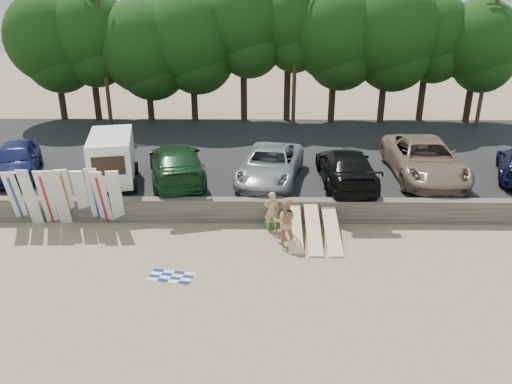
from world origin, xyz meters
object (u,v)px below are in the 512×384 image
at_px(car_3, 346,167).
at_px(beachgoer_a, 272,211).
at_px(car_1, 176,163).
at_px(box_trailer, 112,157).
at_px(car_2, 270,165).
at_px(car_4, 424,159).
at_px(cooler, 270,224).
at_px(beachgoer_b, 285,221).
at_px(car_0, 17,159).

xyz_separation_m(car_3, beachgoer_a, (-3.46, -3.34, -0.69)).
bearing_deg(car_1, box_trailer, -2.02).
distance_m(car_2, car_4, 7.34).
distance_m(car_1, car_2, 4.41).
xyz_separation_m(car_3, cooler, (-3.52, -3.14, -1.36)).
distance_m(beachgoer_a, beachgoer_b, 1.25).
relative_size(box_trailer, car_3, 0.70).
bearing_deg(car_2, box_trailer, -164.70).
xyz_separation_m(car_0, car_4, (19.50, -0.05, 0.09)).
bearing_deg(car_4, beachgoer_b, -140.24).
height_order(car_2, beachgoer_a, car_2).
distance_m(car_2, beachgoer_a, 3.83).
xyz_separation_m(car_2, beachgoer_a, (0.01, -3.78, -0.65)).
relative_size(car_2, beachgoer_b, 3.04).
height_order(box_trailer, car_4, box_trailer).
height_order(car_1, beachgoer_a, car_1).
xyz_separation_m(box_trailer, car_2, (7.21, 0.54, -0.52)).
bearing_deg(box_trailer, car_3, -11.38).
distance_m(box_trailer, car_0, 5.11).
height_order(car_0, car_3, car_3).
distance_m(car_4, beachgoer_b, 8.78).
xyz_separation_m(car_0, beachgoer_b, (12.67, -5.51, -0.58)).
bearing_deg(beachgoer_b, cooler, -66.62).
xyz_separation_m(car_1, car_3, (7.88, -0.47, -0.03)).
relative_size(box_trailer, car_2, 0.70).
bearing_deg(car_4, cooler, -149.72).
xyz_separation_m(car_2, cooler, (-0.06, -3.58, -1.32)).
xyz_separation_m(car_0, car_2, (12.17, -0.59, -0.03)).
bearing_deg(beachgoer_a, beachgoer_b, 107.61).
height_order(car_0, beachgoer_a, car_0).
bearing_deg(car_3, beachgoer_b, 55.33).
xyz_separation_m(car_0, cooler, (12.12, -4.16, -1.35)).
xyz_separation_m(car_3, beachgoer_b, (-2.98, -4.49, -0.59)).
bearing_deg(beachgoer_b, car_3, -122.28).
xyz_separation_m(box_trailer, car_3, (10.68, 0.10, -0.48)).
bearing_deg(beachgoer_a, car_4, -154.76).
distance_m(box_trailer, car_4, 14.58).
bearing_deg(beachgoer_a, car_2, -95.21).
height_order(box_trailer, car_1, box_trailer).
bearing_deg(beachgoer_b, car_1, -44.04).
xyz_separation_m(car_1, car_4, (11.74, 0.51, 0.05)).
distance_m(car_0, beachgoer_a, 12.96).
distance_m(car_0, beachgoer_b, 13.82).
distance_m(box_trailer, car_3, 10.69).
relative_size(car_2, cooler, 14.83).
relative_size(car_1, beachgoer_a, 3.54).
distance_m(car_0, car_3, 15.68).
xyz_separation_m(box_trailer, cooler, (7.16, -3.04, -1.84)).
bearing_deg(cooler, car_0, 150.57).
distance_m(box_trailer, car_1, 2.89).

